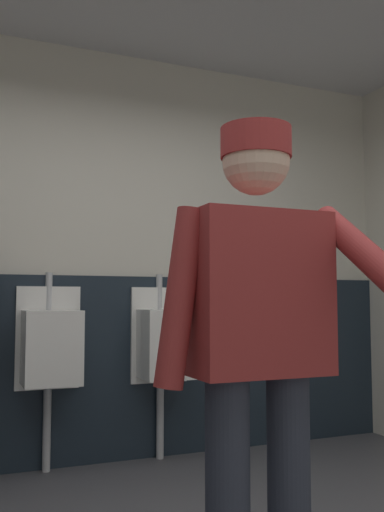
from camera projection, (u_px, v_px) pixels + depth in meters
wall_back at (107, 252)px, 3.87m from camera, size 4.96×0.12×2.78m
wainscot_band_back at (108, 368)px, 3.73m from camera, size 4.36×0.03×1.22m
urinal_middle at (51, 346)px, 3.46m from camera, size 0.40×0.34×1.24m
urinal_right at (165, 343)px, 3.75m from camera, size 0.40×0.34×1.24m
person at (259, 330)px, 1.80m from camera, size 0.67×0.60×1.63m
soap_dispenser at (185, 252)px, 3.98m from camera, size 0.10×0.07×0.18m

